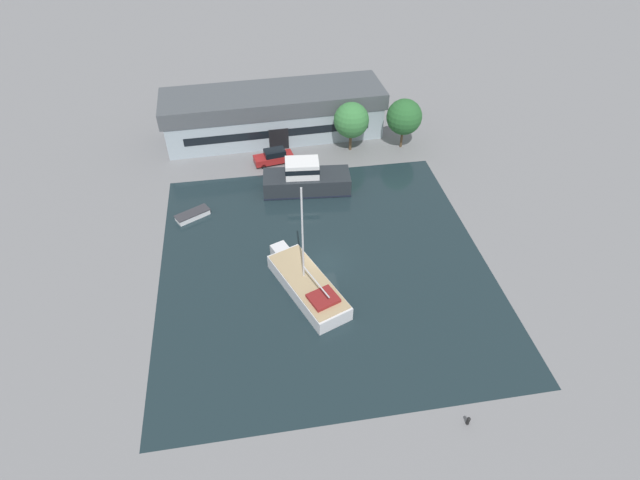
# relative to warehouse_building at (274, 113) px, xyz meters

# --- Properties ---
(ground_plane) EXTENTS (440.00, 440.00, 0.00)m
(ground_plane) POSITION_rel_warehouse_building_xyz_m (2.23, -24.96, -2.98)
(ground_plane) COLOR slate
(water_canal) EXTENTS (29.99, 31.51, 0.01)m
(water_canal) POSITION_rel_warehouse_building_xyz_m (2.23, -24.96, -2.98)
(water_canal) COLOR #19282D
(water_canal) RESTS_ON ground
(warehouse_building) EXTENTS (27.65, 8.85, 5.88)m
(warehouse_building) POSITION_rel_warehouse_building_xyz_m (0.00, 0.00, 0.00)
(warehouse_building) COLOR #99A8B2
(warehouse_building) RESTS_ON ground
(quay_tree_near_building) EXTENTS (4.21, 4.21, 6.09)m
(quay_tree_near_building) POSITION_rel_warehouse_building_xyz_m (8.79, -5.20, 1.00)
(quay_tree_near_building) COLOR brown
(quay_tree_near_building) RESTS_ON ground
(quay_tree_by_water) EXTENTS (4.26, 4.26, 6.21)m
(quay_tree_by_water) POSITION_rel_warehouse_building_xyz_m (15.16, -5.58, 1.09)
(quay_tree_by_water) COLOR brown
(quay_tree_by_water) RESTS_ON ground
(parked_car) EXTENTS (4.83, 2.51, 1.73)m
(parked_car) POSITION_rel_warehouse_building_xyz_m (-0.77, -6.79, -2.12)
(parked_car) COLOR maroon
(parked_car) RESTS_ON ground
(sailboat_moored) EXTENTS (6.45, 10.58, 10.72)m
(sailboat_moored) POSITION_rel_warehouse_building_xyz_m (0.20, -27.95, -2.20)
(sailboat_moored) COLOR silver
(sailboat_moored) RESTS_ON water_canal
(motor_cruiser) EXTENTS (9.78, 4.28, 3.72)m
(motor_cruiser) POSITION_rel_warehouse_building_xyz_m (2.21, -12.85, -1.61)
(motor_cruiser) COLOR #23282D
(motor_cruiser) RESTS_ON water_canal
(small_dinghy) EXTENTS (3.74, 2.88, 0.63)m
(small_dinghy) POSITION_rel_warehouse_building_xyz_m (-10.02, -15.86, -2.65)
(small_dinghy) COLOR white
(small_dinghy) RESTS_ON water_canal
(mooring_bollard) EXTENTS (0.26, 0.26, 0.74)m
(mooring_bollard) POSITION_rel_warehouse_building_xyz_m (9.40, -42.12, -2.58)
(mooring_bollard) COLOR black
(mooring_bollard) RESTS_ON ground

